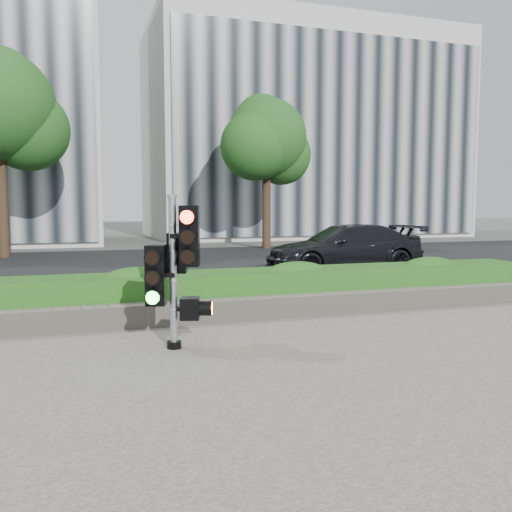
# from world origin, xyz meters

# --- Properties ---
(ground) EXTENTS (120.00, 120.00, 0.00)m
(ground) POSITION_xyz_m (0.00, 0.00, 0.00)
(ground) COLOR #51514C
(ground) RESTS_ON ground
(sidewalk) EXTENTS (16.00, 11.00, 0.03)m
(sidewalk) POSITION_xyz_m (0.00, -2.50, 0.01)
(sidewalk) COLOR #9E9389
(sidewalk) RESTS_ON ground
(road) EXTENTS (60.00, 13.00, 0.02)m
(road) POSITION_xyz_m (0.00, 10.00, 0.01)
(road) COLOR black
(road) RESTS_ON ground
(curb) EXTENTS (60.00, 0.25, 0.12)m
(curb) POSITION_xyz_m (0.00, 3.15, 0.06)
(curb) COLOR gray
(curb) RESTS_ON ground
(stone_wall) EXTENTS (12.00, 0.32, 0.34)m
(stone_wall) POSITION_xyz_m (0.00, 1.90, 0.20)
(stone_wall) COLOR gray
(stone_wall) RESTS_ON sidewalk
(hedge) EXTENTS (12.00, 1.00, 0.68)m
(hedge) POSITION_xyz_m (0.00, 2.55, 0.37)
(hedge) COLOR green
(hedge) RESTS_ON sidewalk
(building_right) EXTENTS (18.00, 10.00, 12.00)m
(building_right) POSITION_xyz_m (11.00, 25.00, 6.00)
(building_right) COLOR #B7B7B2
(building_right) RESTS_ON ground
(tree_right) EXTENTS (4.10, 3.58, 6.53)m
(tree_right) POSITION_xyz_m (5.48, 15.55, 4.48)
(tree_right) COLOR black
(tree_right) RESTS_ON ground
(traffic_signal) EXTENTS (0.70, 0.57, 1.90)m
(traffic_signal) POSITION_xyz_m (-0.94, 0.57, 1.08)
(traffic_signal) COLOR black
(traffic_signal) RESTS_ON sidewalk
(car_dark) EXTENTS (4.44, 1.90, 1.27)m
(car_dark) POSITION_xyz_m (4.82, 7.19, 0.66)
(car_dark) COLOR black
(car_dark) RESTS_ON road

